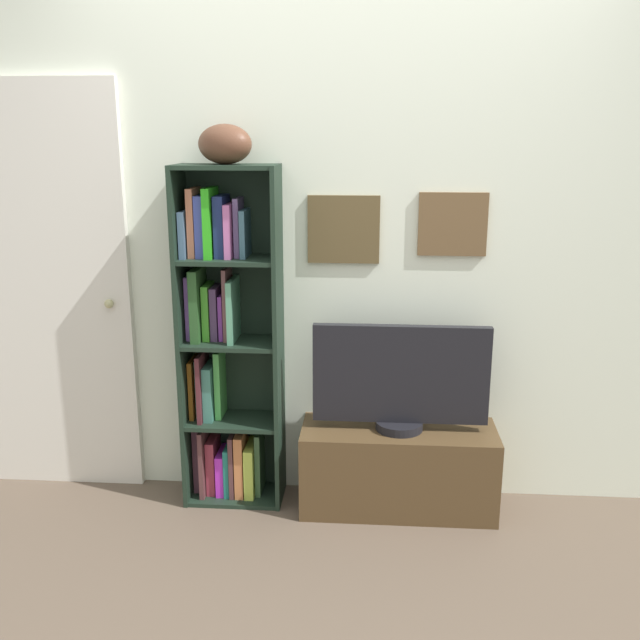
% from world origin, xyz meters
% --- Properties ---
extents(ground, '(5.20, 5.20, 0.04)m').
position_xyz_m(ground, '(0.00, 0.00, -0.02)').
color(ground, brown).
extents(back_wall, '(4.80, 0.08, 2.37)m').
position_xyz_m(back_wall, '(0.00, 1.13, 1.19)').
color(back_wall, silver).
rests_on(back_wall, ground).
extents(bookshelf, '(0.47, 0.26, 1.61)m').
position_xyz_m(bookshelf, '(-0.54, 1.00, 0.76)').
color(bookshelf, black).
rests_on(bookshelf, ground).
extents(football, '(0.32, 0.28, 0.17)m').
position_xyz_m(football, '(-0.50, 0.97, 1.69)').
color(football, brown).
rests_on(football, bookshelf).
extents(tv_stand, '(0.91, 0.35, 0.40)m').
position_xyz_m(tv_stand, '(0.29, 0.92, 0.20)').
color(tv_stand, '#4E3921').
rests_on(tv_stand, ground).
extents(television, '(0.81, 0.22, 0.50)m').
position_xyz_m(television, '(0.29, 0.92, 0.65)').
color(television, black).
rests_on(television, tv_stand).
extents(door, '(0.80, 0.09, 1.99)m').
position_xyz_m(door, '(-1.40, 1.08, 0.99)').
color(door, silver).
rests_on(door, ground).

